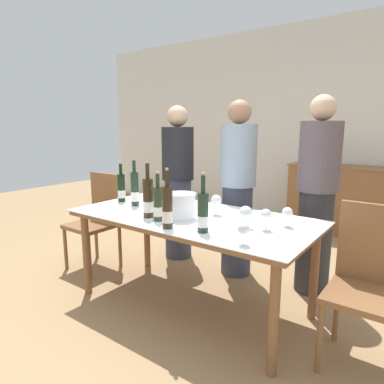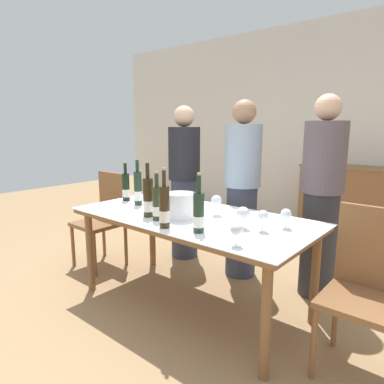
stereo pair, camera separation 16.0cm
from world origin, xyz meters
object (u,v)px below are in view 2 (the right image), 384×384
object	(u,v)px
ice_bucket	(180,205)
wine_bottle_0	(138,189)
wine_bottle_2	(199,213)
chair_left_end	(105,213)
chair_right_end	(368,281)
wine_glass_2	(164,198)
person_host	(184,183)
wine_glass_4	(216,201)
wine_glass_5	(286,215)
wine_glass_1	(243,214)
person_guest_right	(322,199)
wine_bottle_5	(126,187)
wine_bottle_1	(148,198)
wine_glass_0	(263,217)
dining_table	(192,224)
wine_glass_3	(236,231)
wine_bottle_4	(164,208)
wine_bottle_3	(157,204)
sideboard_cabinet	(352,201)

from	to	relation	value
ice_bucket	wine_bottle_0	bearing A→B (deg)	171.31
wine_bottle_2	chair_left_end	world-z (taller)	wine_bottle_2
chair_left_end	chair_right_end	world-z (taller)	chair_right_end
chair_left_end	chair_right_end	distance (m)	2.43
wine_glass_2	person_host	xyz separation A→B (m)	(-0.48, 0.79, -0.03)
wine_glass_4	wine_glass_5	xyz separation A→B (m)	(0.55, 0.02, -0.02)
ice_bucket	wine_glass_1	xyz separation A→B (m)	(0.49, 0.06, 0.00)
chair_left_end	wine_glass_5	bearing A→B (deg)	1.49
wine_glass_4	person_guest_right	bearing A→B (deg)	51.70
wine_bottle_5	wine_glass_1	bearing A→B (deg)	-3.09
wine_bottle_1	chair_left_end	xyz separation A→B (m)	(-0.99, 0.32, -0.34)
wine_glass_0	dining_table	bearing A→B (deg)	178.20
wine_bottle_0	person_guest_right	size ratio (longest dim) A/B	0.23
person_guest_right	dining_table	bearing A→B (deg)	-130.13
wine_glass_4	chair_left_end	size ratio (longest dim) A/B	0.17
wine_glass_3	chair_right_end	bearing A→B (deg)	36.71
wine_bottle_4	wine_glass_3	bearing A→B (deg)	0.04
chair_right_end	wine_bottle_0	bearing A→B (deg)	-176.42
wine_bottle_3	dining_table	bearing A→B (deg)	67.26
wine_glass_0	wine_glass_5	bearing A→B (deg)	62.31
wine_bottle_5	wine_glass_2	bearing A→B (deg)	-5.84
wine_bottle_0	wine_bottle_2	xyz separation A→B (m)	(0.88, -0.27, -0.01)
chair_right_end	person_guest_right	world-z (taller)	person_guest_right
wine_glass_3	wine_glass_2	bearing A→B (deg)	159.83
wine_glass_1	wine_bottle_4	bearing A→B (deg)	-142.90
ice_bucket	wine_glass_1	size ratio (longest dim) A/B	1.49
sideboard_cabinet	wine_glass_4	world-z (taller)	sideboard_cabinet
wine_bottle_5	wine_glass_0	world-z (taller)	wine_bottle_5
wine_glass_0	wine_glass_2	xyz separation A→B (m)	(-0.86, -0.01, 0.00)
dining_table	wine_glass_2	world-z (taller)	wine_glass_2
wine_bottle_3	wine_glass_1	xyz separation A→B (m)	(0.58, 0.21, -0.02)
wine_bottle_4	wine_glass_2	bearing A→B (deg)	134.89
ice_bucket	chair_right_end	world-z (taller)	chair_right_end
wine_bottle_4	wine_glass_0	size ratio (longest dim) A/B	2.82
wine_bottle_1	person_guest_right	distance (m)	1.38
wine_bottle_0	wine_glass_0	distance (m)	1.18
wine_glass_3	wine_glass_5	xyz separation A→B (m)	(0.07, 0.49, 0.00)
chair_right_end	person_host	world-z (taller)	person_host
person_host	wine_bottle_5	bearing A→B (deg)	-94.56
wine_glass_1	person_host	distance (m)	1.45
wine_glass_5	person_guest_right	world-z (taller)	person_guest_right
wine_glass_0	person_guest_right	size ratio (longest dim) A/B	0.09
wine_bottle_4	chair_right_end	distance (m)	1.28
wine_bottle_0	wine_bottle_2	world-z (taller)	wine_bottle_0
wine_bottle_5	wine_bottle_4	bearing A→B (deg)	-23.82
wine_bottle_0	wine_glass_3	distance (m)	1.25
dining_table	chair_right_end	size ratio (longest dim) A/B	1.95
sideboard_cabinet	wine_glass_1	world-z (taller)	sideboard_cabinet
wine_glass_2	wine_bottle_5	bearing A→B (deg)	174.16
chair_right_end	sideboard_cabinet	bearing A→B (deg)	106.95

